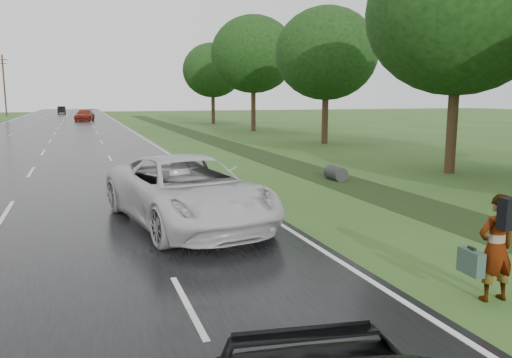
{
  "coord_description": "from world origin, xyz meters",
  "views": [
    {
      "loc": [
        2.07,
        -7.25,
        3.24
      ],
      "look_at": [
        5.98,
        3.81,
        1.3
      ],
      "focal_mm": 35.0,
      "sensor_mm": 36.0,
      "label": 1
    }
  ],
  "objects": [
    {
      "name": "tree_east_c",
      "position": [
        18.2,
        24.0,
        6.14
      ],
      "size": [
        7.0,
        7.0,
        9.29
      ],
      "color": "#342415",
      "rests_on": "ground"
    },
    {
      "name": "drainage_ditch",
      "position": [
        11.5,
        18.71,
        0.04
      ],
      "size": [
        2.2,
        120.0,
        0.56
      ],
      "color": "black",
      "rests_on": "ground"
    },
    {
      "name": "far_car_red",
      "position": [
        2.82,
        64.58,
        0.79
      ],
      "size": [
        2.95,
        5.44,
        1.5
      ],
      "primitive_type": "imported",
      "rotation": [
        0.0,
        0.0,
        -0.17
      ],
      "color": "maroon",
      "rests_on": "road"
    },
    {
      "name": "pedestrian",
      "position": [
        8.17,
        -1.35,
        0.9
      ],
      "size": [
        0.8,
        0.75,
        1.74
      ],
      "rotation": [
        0.0,
        0.0,
        3.06
      ],
      "color": "#A5998C",
      "rests_on": "ground"
    },
    {
      "name": "tree_east_d",
      "position": [
        17.8,
        38.0,
        7.15
      ],
      "size": [
        8.0,
        8.0,
        10.76
      ],
      "color": "#342415",
      "rests_on": "ground"
    },
    {
      "name": "white_pickup",
      "position": [
        4.55,
        5.0,
        0.9
      ],
      "size": [
        3.87,
        6.57,
        1.72
      ],
      "primitive_type": "imported",
      "rotation": [
        0.0,
        0.0,
        0.17
      ],
      "color": "silver",
      "rests_on": "road"
    },
    {
      "name": "center_line",
      "position": [
        0.0,
        45.0,
        0.04
      ],
      "size": [
        0.12,
        180.0,
        0.01
      ],
      "primitive_type": "cube",
      "color": "silver",
      "rests_on": "road"
    },
    {
      "name": "edge_stripe_east",
      "position": [
        6.75,
        45.0,
        0.04
      ],
      "size": [
        0.12,
        180.0,
        0.01
      ],
      "primitive_type": "cube",
      "color": "silver",
      "rests_on": "road"
    },
    {
      "name": "tree_east_b",
      "position": [
        17.0,
        10.0,
        6.68
      ],
      "size": [
        7.6,
        7.6,
        10.11
      ],
      "color": "#342415",
      "rests_on": "ground"
    },
    {
      "name": "road",
      "position": [
        0.0,
        45.0,
        0.02
      ],
      "size": [
        14.0,
        180.0,
        0.04
      ],
      "primitive_type": "cube",
      "color": "black",
      "rests_on": "ground"
    },
    {
      "name": "far_car_dark",
      "position": [
        -1.0,
        96.75,
        0.74
      ],
      "size": [
        1.59,
        4.27,
        1.39
      ],
      "primitive_type": "imported",
      "rotation": [
        0.0,
        0.0,
        3.17
      ],
      "color": "black",
      "rests_on": "road"
    },
    {
      "name": "tree_east_f",
      "position": [
        17.5,
        52.0,
        6.37
      ],
      "size": [
        7.2,
        7.2,
        9.62
      ],
      "color": "#342415",
      "rests_on": "ground"
    },
    {
      "name": "utility_pole_distant",
      "position": [
        -9.2,
        85.0,
        5.2
      ],
      "size": [
        1.6,
        0.26,
        10.0
      ],
      "color": "#342415",
      "rests_on": "ground"
    }
  ]
}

